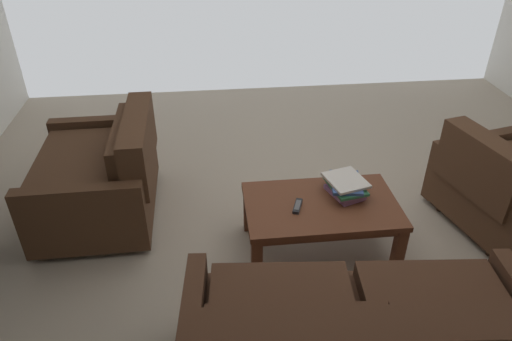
{
  "coord_description": "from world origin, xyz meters",
  "views": [
    {
      "loc": [
        0.76,
        2.65,
        2.3
      ],
      "look_at": [
        0.52,
        0.47,
        0.91
      ],
      "focal_mm": 32.79,
      "sensor_mm": 36.0,
      "label": 1
    }
  ],
  "objects_px": {
    "book_stack": "(345,186)",
    "tv_remote": "(298,206)",
    "coffee_table": "(321,211)",
    "armchair_side": "(503,187)",
    "loveseat_near": "(103,175)"
  },
  "relations": [
    {
      "from": "armchair_side",
      "to": "book_stack",
      "type": "bearing_deg",
      "value": 1.49
    },
    {
      "from": "loveseat_near",
      "to": "armchair_side",
      "type": "relative_size",
      "value": 1.08
    },
    {
      "from": "tv_remote",
      "to": "book_stack",
      "type": "bearing_deg",
      "value": -161.91
    },
    {
      "from": "armchair_side",
      "to": "tv_remote",
      "type": "height_order",
      "value": "armchair_side"
    },
    {
      "from": "loveseat_near",
      "to": "armchair_side",
      "type": "distance_m",
      "value": 3.01
    },
    {
      "from": "armchair_side",
      "to": "tv_remote",
      "type": "bearing_deg",
      "value": 5.38
    },
    {
      "from": "coffee_table",
      "to": "loveseat_near",
      "type": "bearing_deg",
      "value": -21.39
    },
    {
      "from": "loveseat_near",
      "to": "book_stack",
      "type": "xyz_separation_m",
      "value": [
        -1.75,
        0.52,
        0.11
      ]
    },
    {
      "from": "book_stack",
      "to": "tv_remote",
      "type": "bearing_deg",
      "value": 18.09
    },
    {
      "from": "coffee_table",
      "to": "armchair_side",
      "type": "relative_size",
      "value": 0.98
    },
    {
      "from": "coffee_table",
      "to": "tv_remote",
      "type": "relative_size",
      "value": 6.33
    },
    {
      "from": "loveseat_near",
      "to": "armchair_side",
      "type": "height_order",
      "value": "loveseat_near"
    },
    {
      "from": "coffee_table",
      "to": "tv_remote",
      "type": "xyz_separation_m",
      "value": [
        0.17,
        0.02,
        0.07
      ]
    },
    {
      "from": "coffee_table",
      "to": "tv_remote",
      "type": "height_order",
      "value": "tv_remote"
    },
    {
      "from": "book_stack",
      "to": "coffee_table",
      "type": "bearing_deg",
      "value": 26.58
    }
  ]
}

